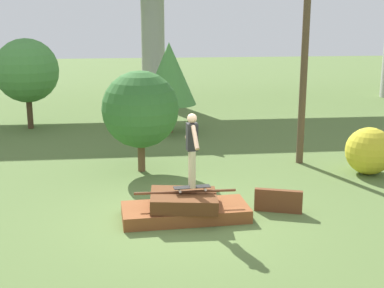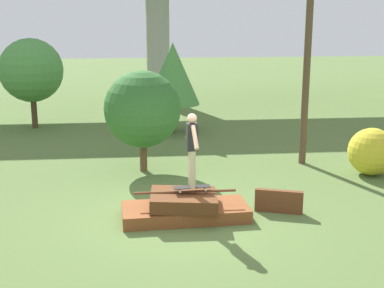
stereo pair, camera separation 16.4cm
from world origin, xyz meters
The scene contains 10 objects.
ground_plane centered at (0.00, 0.00, 0.00)m, with size 80.00×80.00×0.00m, color #567038.
scrap_pile centered at (-0.01, -0.01, 0.24)m, with size 2.72×1.25×0.62m.
scrap_plank_loose centered at (2.06, 0.15, 0.25)m, with size 1.02×0.46×0.50m.
skateboard centered at (0.14, -0.01, 0.69)m, with size 0.79×0.28×0.09m.
skater centered at (0.14, -0.01, 1.60)m, with size 0.24×1.08×1.56m.
utility_pole centered at (3.72, 3.90, 3.62)m, with size 1.30×0.20×7.00m.
tree_behind_left centered at (-0.84, 3.57, 1.72)m, with size 2.07×2.07×2.76m.
tree_behind_right centered at (0.27, 8.27, 2.12)m, with size 1.90×1.90×3.22m.
tree_mid_back centered at (-4.86, 9.57, 2.15)m, with size 2.33×2.33×3.33m.
bush_yellow_flowering centered at (5.22, 2.64, 0.63)m, with size 1.27×1.27×1.27m.
Camera 2 is at (-0.89, -10.59, 4.28)m, focal length 50.00 mm.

